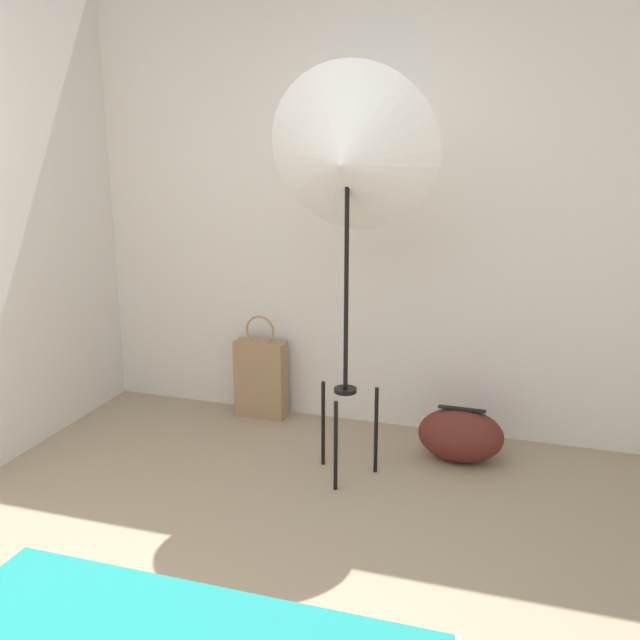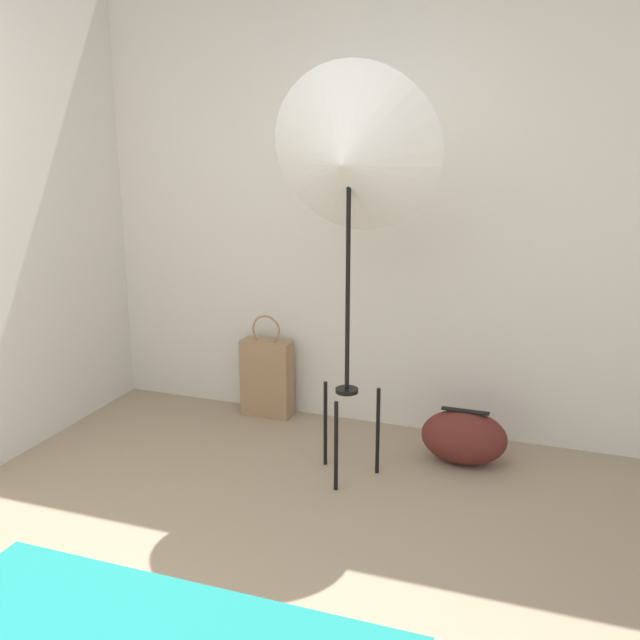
# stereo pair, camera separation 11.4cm
# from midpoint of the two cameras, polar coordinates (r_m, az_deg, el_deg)

# --- Properties ---
(wall_back) EXTENTS (8.00, 0.05, 2.60)m
(wall_back) POSITION_cam_midpoint_polar(r_m,az_deg,el_deg) (4.28, 1.61, 8.89)
(wall_back) COLOR silver
(wall_back) RESTS_ON ground_plane
(photo_umbrella) EXTENTS (0.83, 0.45, 2.02)m
(photo_umbrella) POSITION_cam_midpoint_polar(r_m,az_deg,el_deg) (3.49, 1.16, 12.20)
(photo_umbrella) COLOR black
(photo_umbrella) RESTS_ON ground_plane
(tote_bag) EXTENTS (0.31, 0.13, 0.63)m
(tote_bag) POSITION_cam_midpoint_polar(r_m,az_deg,el_deg) (4.56, -5.23, -4.41)
(tote_bag) COLOR #9E7A56
(tote_bag) RESTS_ON ground_plane
(duffel_bag) EXTENTS (0.45, 0.29, 0.30)m
(duffel_bag) POSITION_cam_midpoint_polar(r_m,az_deg,el_deg) (4.06, 9.87, -8.64)
(duffel_bag) COLOR #5B231E
(duffel_bag) RESTS_ON ground_plane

